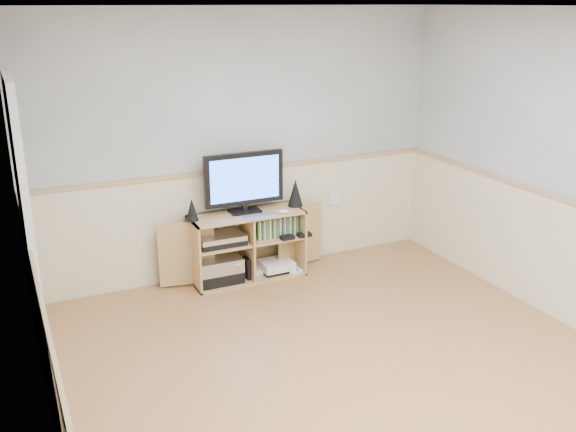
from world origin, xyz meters
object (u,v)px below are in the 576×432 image
object	(u,v)px
game_consoles	(275,266)
media_cabinet	(245,244)
keyboard	(260,216)
monitor	(244,180)

from	to	relation	value
game_consoles	media_cabinet	bearing A→B (deg)	167.22
media_cabinet	keyboard	xyz separation A→B (m)	(0.07, -0.19, 0.32)
game_consoles	monitor	bearing A→B (deg)	167.64
media_cabinet	game_consoles	world-z (taller)	media_cabinet
monitor	game_consoles	world-z (taller)	monitor
media_cabinet	monitor	distance (m)	0.63
keyboard	game_consoles	distance (m)	0.63
monitor	keyboard	distance (m)	0.36
game_consoles	keyboard	bearing A→B (deg)	-147.78
keyboard	game_consoles	world-z (taller)	keyboard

